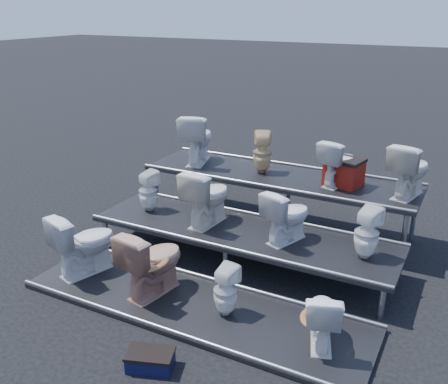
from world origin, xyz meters
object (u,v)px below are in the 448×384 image
at_px(toilet_7, 367,233).
at_px(toilet_11, 410,170).
at_px(toilet_2, 226,291).
at_px(toilet_5, 207,196).
at_px(toilet_3, 322,316).
at_px(step_stool, 150,361).
at_px(toilet_6, 287,215).
at_px(toilet_8, 197,138).
at_px(toilet_0, 84,243).
at_px(toilet_1, 152,261).
at_px(toilet_4, 148,191).
at_px(toilet_9, 262,152).
at_px(toilet_10, 338,162).
at_px(red_crate, 344,173).

bearing_deg(toilet_7, toilet_11, -84.55).
relative_size(toilet_2, toilet_5, 0.74).
relative_size(toilet_3, step_stool, 1.47).
relative_size(toilet_6, toilet_8, 0.85).
distance_m(toilet_0, toilet_1, 1.06).
relative_size(toilet_0, toilet_8, 1.02).
distance_m(toilet_4, step_stool, 3.00).
distance_m(toilet_3, toilet_4, 3.35).
relative_size(toilet_0, toilet_6, 1.20).
bearing_deg(toilet_9, toilet_2, 82.82).
bearing_deg(toilet_5, toilet_0, 55.37).
bearing_deg(toilet_7, toilet_8, -6.90).
xyz_separation_m(toilet_6, toilet_11, (1.25, 1.30, 0.43)).
height_order(toilet_1, toilet_3, toilet_1).
height_order(toilet_7, step_stool, toilet_7).
distance_m(toilet_11, step_stool, 4.22).
bearing_deg(toilet_1, toilet_10, -109.58).
relative_size(toilet_4, toilet_11, 0.81).
bearing_deg(toilet_7, toilet_1, 46.46).
xyz_separation_m(toilet_2, toilet_7, (1.22, 1.30, 0.43)).
distance_m(toilet_9, toilet_11, 2.17).
relative_size(toilet_6, red_crate, 1.42).
bearing_deg(step_stool, red_crate, 58.15).
distance_m(toilet_5, step_stool, 2.60).
xyz_separation_m(toilet_10, toilet_11, (0.98, 0.00, 0.04)).
height_order(toilet_7, toilet_11, toilet_11).
bearing_deg(toilet_3, toilet_10, -95.32).
xyz_separation_m(toilet_9, toilet_10, (1.19, 0.00, 0.01)).
xyz_separation_m(toilet_10, step_stool, (-0.74, -3.68, -1.12)).
xyz_separation_m(toilet_9, step_stool, (0.45, -3.68, -1.11)).
xyz_separation_m(toilet_9, red_crate, (1.28, 0.02, -0.15)).
bearing_deg(toilet_9, toilet_5, 56.69).
distance_m(toilet_9, step_stool, 3.87).
xyz_separation_m(toilet_3, step_stool, (-1.37, -1.08, -0.30)).
bearing_deg(toilet_11, toilet_1, 60.82).
bearing_deg(toilet_8, red_crate, 165.42).
height_order(toilet_2, step_stool, toilet_2).
height_order(toilet_2, toilet_3, toilet_3).
height_order(toilet_6, red_crate, red_crate).
relative_size(toilet_2, toilet_9, 0.92).
bearing_deg(step_stool, toilet_9, 77.75).
distance_m(toilet_2, red_crate, 2.77).
height_order(toilet_0, toilet_5, toilet_5).
xyz_separation_m(toilet_3, red_crate, (-0.54, 2.62, 0.65)).
relative_size(toilet_0, toilet_1, 0.99).
bearing_deg(toilet_7, step_stool, 73.88).
height_order(toilet_1, toilet_4, toilet_4).
distance_m(toilet_6, toilet_11, 1.85).
height_order(red_crate, step_stool, red_crate).
height_order(toilet_10, red_crate, toilet_10).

